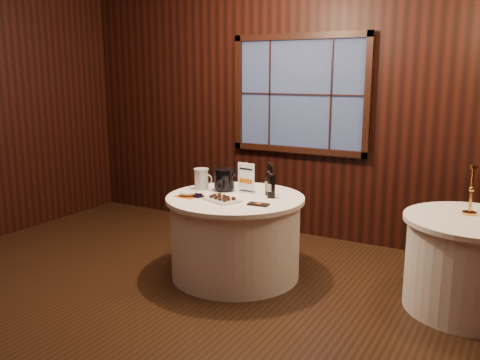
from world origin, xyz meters
The scene contains 15 objects.
ground centered at (0.00, 0.00, 0.00)m, with size 6.00×6.00×0.00m, color black.
back_wall centered at (0.00, 2.48, 1.54)m, with size 6.00×0.10×3.00m.
main_table centered at (0.00, 1.00, 0.39)m, with size 1.28×1.28×0.77m.
side_table centered at (2.00, 1.30, 0.39)m, with size 1.08×1.08×0.77m.
sign_stand centered at (0.01, 1.19, 0.87)m, with size 0.18×0.10×0.30m.
port_bottle_left centered at (0.25, 1.21, 0.90)m, with size 0.07×0.08×0.31m.
port_bottle_right centered at (0.31, 1.12, 0.90)m, with size 0.07×0.08×0.31m.
ice_bucket centered at (-0.21, 1.15, 0.88)m, with size 0.21×0.21×0.21m.
chocolate_plate centered at (-0.02, 0.79, 0.79)m, with size 0.37×0.31×0.05m.
chocolate_box centered at (0.33, 0.82, 0.78)m, with size 0.18×0.09×0.02m, color black.
grape_bunch centered at (-0.26, 0.79, 0.79)m, with size 0.17×0.08×0.04m.
glass_pitcher centered at (-0.43, 1.08, 0.88)m, with size 0.19×0.15×0.21m.
orange_napkin centered at (-0.38, 0.80, 0.77)m, with size 0.20×0.20×0.00m, color #DC5F12.
cracker_bowl centered at (-0.38, 0.80, 0.79)m, with size 0.17×0.17×0.04m, color silver.
brass_candlestick centered at (1.95, 1.40, 0.92)m, with size 0.11×0.11×0.41m.
Camera 1 is at (2.28, -2.94, 1.89)m, focal length 38.00 mm.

